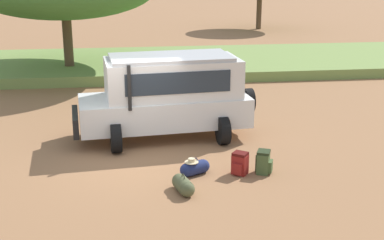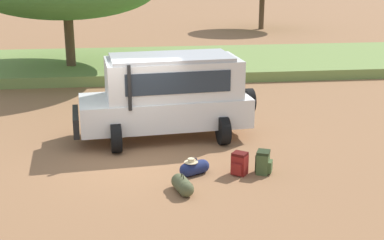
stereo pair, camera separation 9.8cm
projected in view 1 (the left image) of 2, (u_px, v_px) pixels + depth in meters
name	position (u px, v px, depth m)	size (l,w,h in m)	color
ground_plane	(139.00, 157.00, 14.34)	(320.00, 320.00, 0.00)	#936642
grass_bank	(131.00, 64.00, 25.28)	(120.00, 7.00, 0.44)	olive
safari_vehicle	(168.00, 95.00, 15.56)	(5.44, 3.04, 2.44)	silver
backpack_beside_front_wheel	(264.00, 162.00, 13.22)	(0.47, 0.46, 0.59)	#42562D
backpack_cluster_center	(240.00, 164.00, 13.15)	(0.47, 0.48, 0.56)	maroon
duffel_bag_low_black_case	(195.00, 168.00, 13.16)	(0.77, 0.55, 0.44)	navy
duffel_bag_soft_canvas	(183.00, 185.00, 12.17)	(0.47, 0.84, 0.46)	#4C5133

